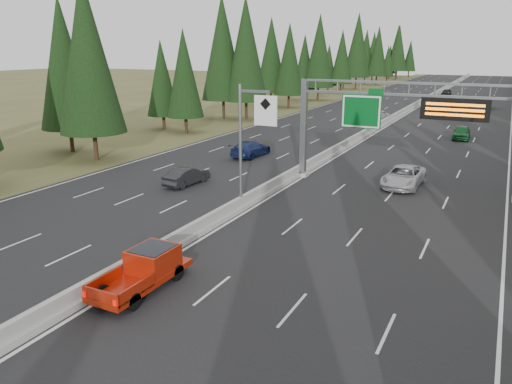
% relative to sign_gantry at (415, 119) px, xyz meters
% --- Properties ---
extents(road, '(32.00, 260.00, 0.08)m').
position_rel_sign_gantry_xyz_m(road, '(-8.92, 45.12, -5.23)').
color(road, black).
rests_on(road, ground).
extents(shoulder_left, '(3.60, 260.00, 0.06)m').
position_rel_sign_gantry_xyz_m(shoulder_left, '(-26.72, 45.12, -5.24)').
color(shoulder_left, '#464922').
rests_on(shoulder_left, ground).
extents(median_barrier, '(0.70, 260.00, 0.85)m').
position_rel_sign_gantry_xyz_m(median_barrier, '(-8.92, 45.12, -4.85)').
color(median_barrier, gray).
rests_on(median_barrier, road).
extents(sign_gantry, '(16.75, 0.98, 7.80)m').
position_rel_sign_gantry_xyz_m(sign_gantry, '(0.00, 0.00, 0.00)').
color(sign_gantry, slate).
rests_on(sign_gantry, road).
extents(hov_sign_pole, '(2.80, 0.50, 8.00)m').
position_rel_sign_gantry_xyz_m(hov_sign_pole, '(-8.33, -9.92, -0.54)').
color(hov_sign_pole, slate).
rests_on(hov_sign_pole, road).
extents(tree_row_left, '(11.31, 240.58, 18.85)m').
position_rel_sign_gantry_xyz_m(tree_row_left, '(-30.72, 36.99, 4.04)').
color(tree_row_left, black).
rests_on(tree_row_left, ground).
extents(silver_minivan, '(2.76, 5.60, 1.53)m').
position_rel_sign_gantry_xyz_m(silver_minivan, '(-0.58, 0.62, -4.43)').
color(silver_minivan, '#AFAEB3').
rests_on(silver_minivan, road).
extents(red_pickup, '(1.82, 5.11, 1.66)m').
position_rel_sign_gantry_xyz_m(red_pickup, '(-7.42, -21.28, -4.27)').
color(red_pickup, black).
rests_on(red_pickup, road).
extents(car_ahead_green, '(2.00, 4.61, 1.55)m').
position_rel_sign_gantry_xyz_m(car_ahead_green, '(1.44, 24.43, -4.41)').
color(car_ahead_green, '#114D21').
rests_on(car_ahead_green, road).
extents(car_ahead_dkred, '(1.83, 5.00, 1.64)m').
position_rel_sign_gantry_xyz_m(car_ahead_dkred, '(0.67, 43.22, -4.37)').
color(car_ahead_dkred, '#540C19').
rests_on(car_ahead_dkred, road).
extents(car_ahead_dkgrey, '(2.40, 5.74, 1.66)m').
position_rel_sign_gantry_xyz_m(car_ahead_dkgrey, '(2.04, 58.22, -4.36)').
color(car_ahead_dkgrey, black).
rests_on(car_ahead_dkgrey, road).
extents(car_ahead_white, '(2.56, 4.84, 1.30)m').
position_rel_sign_gantry_xyz_m(car_ahead_white, '(-0.68, 65.88, -4.54)').
color(car_ahead_white, silver).
rests_on(car_ahead_white, road).
extents(car_ahead_far, '(1.96, 4.52, 1.52)m').
position_rel_sign_gantry_xyz_m(car_ahead_far, '(-6.58, 80.65, -4.43)').
color(car_ahead_far, black).
rests_on(car_ahead_far, road).
extents(car_onc_near, '(1.80, 4.28, 1.37)m').
position_rel_sign_gantry_xyz_m(car_onc_near, '(-15.54, -6.34, -4.50)').
color(car_onc_near, black).
rests_on(car_onc_near, road).
extents(car_onc_blue, '(2.42, 5.31, 1.51)m').
position_rel_sign_gantry_xyz_m(car_onc_blue, '(-15.92, 5.12, -4.43)').
color(car_onc_blue, navy).
rests_on(car_onc_blue, road).
extents(car_onc_white, '(2.34, 4.97, 1.64)m').
position_rel_sign_gantry_xyz_m(car_onc_white, '(-10.42, 35.00, -4.37)').
color(car_onc_white, '#B4B4B4').
rests_on(car_onc_white, road).
extents(car_onc_far, '(2.37, 4.75, 1.29)m').
position_rel_sign_gantry_xyz_m(car_onc_far, '(-21.89, 60.72, -4.54)').
color(car_onc_far, black).
rests_on(car_onc_far, road).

